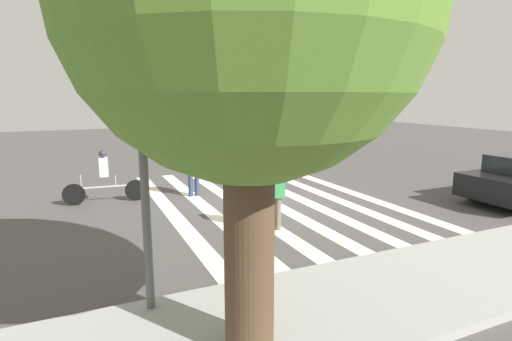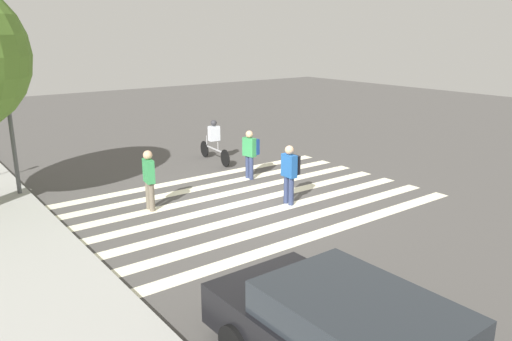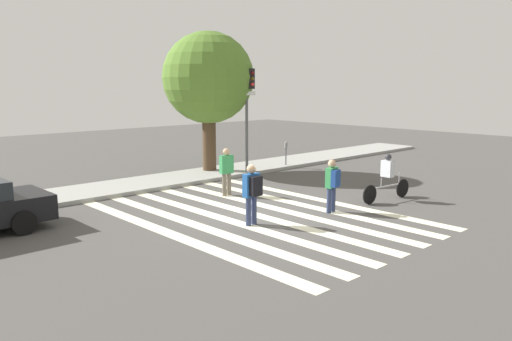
# 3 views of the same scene
# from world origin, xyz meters

# --- Properties ---
(ground_plane) EXTENTS (60.00, 60.00, 0.00)m
(ground_plane) POSITION_xyz_m (0.00, 0.00, 0.00)
(ground_plane) COLOR #4C4947
(sidewalk_curb) EXTENTS (36.00, 2.50, 0.14)m
(sidewalk_curb) POSITION_xyz_m (0.00, 6.25, 0.07)
(sidewalk_curb) COLOR #9E9E99
(sidewalk_curb) RESTS_ON ground_plane
(crosswalk_stripes) EXTENTS (6.33, 10.00, 0.01)m
(crosswalk_stripes) POSITION_xyz_m (0.00, 0.00, 0.00)
(crosswalk_stripes) COLOR #F2EDCC
(crosswalk_stripes) RESTS_ON ground_plane
(traffic_light) EXTENTS (0.60, 0.50, 4.72)m
(traffic_light) POSITION_xyz_m (4.38, 5.14, 3.31)
(traffic_light) COLOR #515456
(traffic_light) RESTS_ON ground_plane
(parking_meter) EXTENTS (0.15, 0.15, 1.25)m
(parking_meter) POSITION_xyz_m (6.92, 5.35, 0.93)
(parking_meter) COLOR #515456
(parking_meter) RESTS_ON ground_plane
(street_tree) EXTENTS (3.92, 3.92, 6.12)m
(street_tree) POSITION_xyz_m (3.45, 6.69, 4.11)
(street_tree) COLOR #4C3826
(street_tree) RESTS_ON ground_plane
(pedestrian_adult_tall_backpack) EXTENTS (0.48, 0.40, 1.70)m
(pedestrian_adult_tall_backpack) POSITION_xyz_m (-0.84, -0.74, 1.00)
(pedestrian_adult_tall_backpack) COLOR navy
(pedestrian_adult_tall_backpack) RESTS_ON ground_plane
(pedestrian_adult_blue_shirt) EXTENTS (0.48, 0.43, 1.63)m
(pedestrian_adult_blue_shirt) POSITION_xyz_m (1.88, -1.36, 0.96)
(pedestrian_adult_blue_shirt) COLOR navy
(pedestrian_adult_blue_shirt) RESTS_ON ground_plane
(pedestrian_child_with_backpack) EXTENTS (0.49, 0.28, 1.68)m
(pedestrian_child_with_backpack) POSITION_xyz_m (1.06, 2.65, 0.95)
(pedestrian_child_with_backpack) COLOR #6B6051
(pedestrian_child_with_backpack) RESTS_ON ground_plane
(cyclist_mid_street) EXTENTS (2.36, 0.42, 1.59)m
(cyclist_mid_street) POSITION_xyz_m (4.51, -1.61, 0.86)
(cyclist_mid_street) COLOR black
(cyclist_mid_street) RESTS_ON ground_plane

